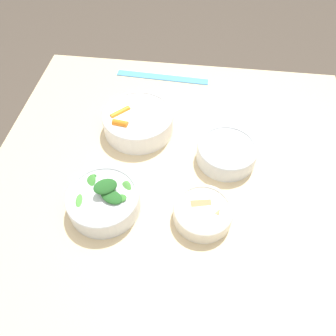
# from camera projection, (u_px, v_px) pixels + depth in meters

# --- Properties ---
(ground_plane) EXTENTS (10.00, 10.00, 0.00)m
(ground_plane) POSITION_uv_depth(u_px,v_px,m) (171.00, 283.00, 1.44)
(ground_plane) COLOR #4C4238
(dining_table) EXTENTS (0.97, 1.00, 0.77)m
(dining_table) POSITION_uv_depth(u_px,v_px,m) (173.00, 207.00, 0.92)
(dining_table) COLOR beige
(dining_table) RESTS_ON ground_plane
(bowl_carrots) EXTENTS (0.20, 0.20, 0.07)m
(bowl_carrots) POSITION_uv_depth(u_px,v_px,m) (138.00, 121.00, 0.91)
(bowl_carrots) COLOR white
(bowl_carrots) RESTS_ON dining_table
(bowl_greens) EXTENTS (0.17, 0.17, 0.09)m
(bowl_greens) POSITION_uv_depth(u_px,v_px,m) (104.00, 200.00, 0.76)
(bowl_greens) COLOR silver
(bowl_greens) RESTS_ON dining_table
(bowl_beans_hotdog) EXTENTS (0.15, 0.15, 0.05)m
(bowl_beans_hotdog) POSITION_uv_depth(u_px,v_px,m) (226.00, 153.00, 0.85)
(bowl_beans_hotdog) COLOR silver
(bowl_beans_hotdog) RESTS_ON dining_table
(bowl_cookies) EXTENTS (0.14, 0.14, 0.04)m
(bowl_cookies) POSITION_uv_depth(u_px,v_px,m) (203.00, 212.00, 0.75)
(bowl_cookies) COLOR silver
(bowl_cookies) RESTS_ON dining_table
(ruler) EXTENTS (0.31, 0.04, 0.00)m
(ruler) POSITION_uv_depth(u_px,v_px,m) (162.00, 77.00, 1.08)
(ruler) COLOR #4C99E0
(ruler) RESTS_ON dining_table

